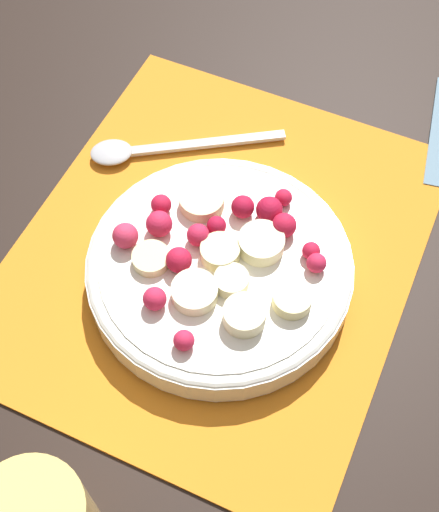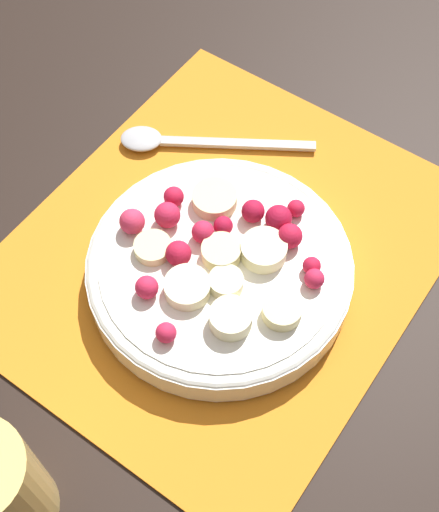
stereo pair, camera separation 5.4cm
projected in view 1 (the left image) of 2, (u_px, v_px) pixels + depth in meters
name	position (u px, v px, depth m)	size (l,w,h in m)	color
ground_plane	(217.00, 253.00, 0.59)	(3.00, 3.00, 0.00)	black
placemat	(217.00, 251.00, 0.59)	(0.37, 0.31, 0.01)	orange
fruit_bowl	(220.00, 267.00, 0.56)	(0.21, 0.21, 0.05)	silver
spoon	(147.00, 149.00, 0.64)	(0.11, 0.16, 0.01)	#B2B2B7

